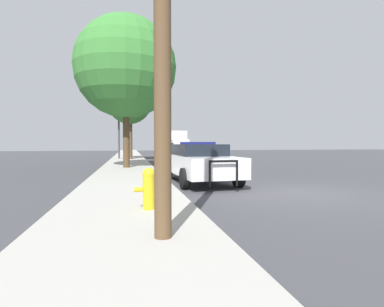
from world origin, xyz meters
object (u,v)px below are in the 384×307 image
(car_background_oncoming, at_px, (184,150))
(tree_sidewalk_mid, at_px, (129,103))
(car_background_midblock, at_px, (165,151))
(box_truck, at_px, (178,141))
(tree_sidewalk_near, at_px, (126,67))
(police_car, at_px, (199,162))
(fire_hydrant, at_px, (149,187))
(traffic_light, at_px, (138,122))

(car_background_oncoming, relative_size, tree_sidewalk_mid, 0.60)
(car_background_midblock, height_order, box_truck, box_truck)
(tree_sidewalk_near, bearing_deg, police_car, -66.04)
(fire_hydrant, distance_m, box_truck, 41.21)
(police_car, bearing_deg, traffic_light, -86.60)
(tree_sidewalk_near, bearing_deg, tree_sidewalk_mid, 88.74)
(fire_hydrant, relative_size, car_background_oncoming, 0.21)
(police_car, distance_m, car_background_midblock, 17.55)
(box_truck, bearing_deg, tree_sidewalk_near, 77.73)
(police_car, xyz_separation_m, box_truck, (4.95, 35.68, 1.02))
(traffic_light, height_order, car_background_oncoming, traffic_light)
(police_car, xyz_separation_m, traffic_light, (-1.84, 16.43, 2.60))
(police_car, bearing_deg, car_background_midblock, -95.37)
(car_background_midblock, bearing_deg, tree_sidewalk_near, -103.70)
(police_car, xyz_separation_m, car_background_oncoming, (4.04, 25.42, -0.09))
(car_background_midblock, xyz_separation_m, tree_sidewalk_mid, (-3.29, -1.71, 4.27))
(box_truck, xyz_separation_m, tree_sidewalk_near, (-7.72, -29.45, 3.94))
(fire_hydrant, relative_size, car_background_midblock, 0.20)
(car_background_oncoming, distance_m, tree_sidewalk_mid, 12.44)
(fire_hydrant, height_order, car_background_oncoming, car_background_oncoming)
(traffic_light, height_order, tree_sidewalk_mid, tree_sidewalk_mid)
(fire_hydrant, bearing_deg, traffic_light, 88.96)
(box_truck, bearing_deg, police_car, 84.52)
(police_car, relative_size, traffic_light, 1.11)
(car_background_oncoming, bearing_deg, car_background_midblock, 66.34)
(police_car, xyz_separation_m, tree_sidewalk_mid, (-2.56, 15.82, 4.28))
(car_background_oncoming, height_order, car_background_midblock, car_background_midblock)
(tree_sidewalk_mid, bearing_deg, fire_hydrant, -89.09)
(traffic_light, xyz_separation_m, tree_sidewalk_mid, (-0.72, -0.60, 1.68))
(fire_hydrant, xyz_separation_m, traffic_light, (0.39, 21.31, 2.80))
(car_background_oncoming, relative_size, car_background_midblock, 0.97)
(box_truck, bearing_deg, car_background_midblock, 79.32)
(car_background_oncoming, xyz_separation_m, tree_sidewalk_near, (-6.81, -19.19, 5.04))
(traffic_light, bearing_deg, tree_sidewalk_near, -95.20)
(car_background_midblock, distance_m, box_truck, 18.65)
(traffic_light, distance_m, car_background_midblock, 3.82)
(car_background_oncoming, distance_m, box_truck, 10.36)
(tree_sidewalk_near, height_order, tree_sidewalk_mid, tree_sidewalk_near)
(car_background_oncoming, bearing_deg, traffic_light, 55.96)
(car_background_midblock, bearing_deg, car_background_oncoming, 70.67)
(fire_hydrant, xyz_separation_m, car_background_midblock, (2.96, 22.42, 0.21))
(fire_hydrant, height_order, traffic_light, traffic_light)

